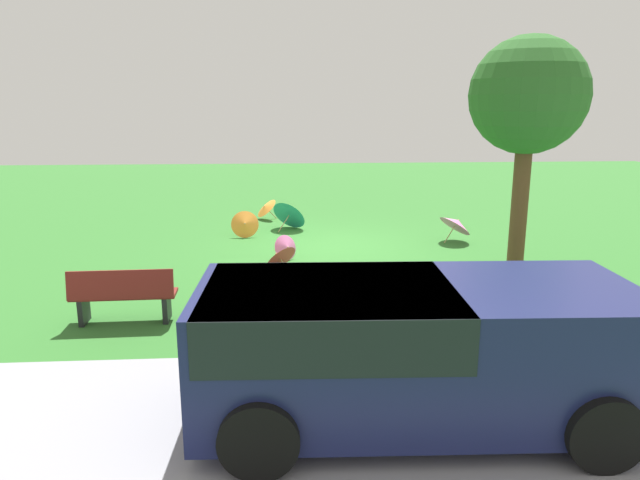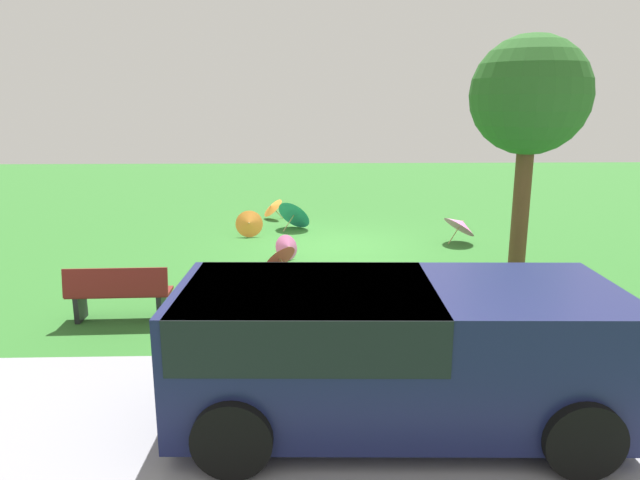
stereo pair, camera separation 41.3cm
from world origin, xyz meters
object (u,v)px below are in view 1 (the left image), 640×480
object	(u,v)px
parasol_teal_2	(290,214)
parasol_orange_2	(245,224)
shade_tree	(528,98)
parasol_red_1	(278,256)
parasol_pink_1	(456,223)
parasol_orange_1	(265,207)
parasol_teal_3	(540,284)
parasol_pink_0	(287,248)
parasol_blue_0	(369,288)
van_dark	(400,342)
park_bench	(123,295)

from	to	relation	value
parasol_teal_2	parasol_orange_2	distance (m)	1.51
shade_tree	parasol_red_1	xyz separation A→B (m)	(4.78, -0.48, -3.15)
parasol_pink_1	parasol_orange_2	bearing A→B (deg)	-9.49
parasol_orange_1	parasol_teal_2	xyz separation A→B (m)	(-0.71, 1.37, 0.06)
parasol_teal_3	parasol_pink_0	bearing A→B (deg)	-36.57
parasol_blue_0	shade_tree	bearing A→B (deg)	-154.38
van_dark	parasol_pink_1	xyz separation A→B (m)	(-3.09, -8.14, -0.43)
parasol_pink_1	parasol_orange_1	world-z (taller)	parasol_pink_1
parasol_blue_0	parasol_orange_1	size ratio (longest dim) A/B	0.81
parasol_red_1	parasol_orange_1	size ratio (longest dim) A/B	1.08
parasol_orange_2	parasol_orange_1	bearing A→B (deg)	-101.61
van_dark	shade_tree	world-z (taller)	shade_tree
van_dark	parasol_pink_1	distance (m)	8.71
parasol_pink_0	parasol_blue_0	world-z (taller)	parasol_pink_0
parasol_red_1	park_bench	bearing A→B (deg)	48.13
shade_tree	parasol_pink_1	distance (m)	4.14
parasol_orange_2	parasol_teal_3	bearing A→B (deg)	134.05
parasol_blue_0	parasol_orange_1	bearing A→B (deg)	-75.43
parasol_pink_0	park_bench	bearing A→B (deg)	54.24
shade_tree	parasol_teal_3	size ratio (longest dim) A/B	5.80
parasol_pink_1	parasol_orange_2	distance (m)	5.37
park_bench	parasol_teal_2	world-z (taller)	park_bench
parasol_pink_1	parasol_teal_3	xyz separation A→B (m)	(-0.06, 4.65, -0.10)
parasol_pink_1	parasol_red_1	bearing A→B (deg)	28.10
van_dark	shade_tree	distance (m)	6.83
parasol_pink_0	van_dark	bearing A→B (deg)	99.76
van_dark	parasol_pink_0	size ratio (longest dim) A/B	7.43
park_bench	parasol_orange_1	bearing A→B (deg)	-103.67
parasol_teal_3	van_dark	bearing A→B (deg)	47.95
parasol_orange_2	shade_tree	bearing A→B (deg)	146.66
shade_tree	parasol_orange_1	distance (m)	8.52
park_bench	parasol_orange_2	world-z (taller)	park_bench
parasol_teal_2	parasol_teal_3	size ratio (longest dim) A/B	1.47
shade_tree	parasol_red_1	bearing A→B (deg)	-5.69
parasol_pink_1	parasol_pink_0	bearing A→B (deg)	18.98
van_dark	parasol_pink_0	world-z (taller)	van_dark
van_dark	parasol_orange_1	size ratio (longest dim) A/B	5.48
van_dark	parasol_blue_0	bearing A→B (deg)	-93.58
shade_tree	parasol_pink_1	world-z (taller)	shade_tree
parasol_blue_0	parasol_pink_1	bearing A→B (deg)	-123.12
parasol_red_1	parasol_teal_3	distance (m)	5.02
parasol_pink_1	parasol_orange_2	size ratio (longest dim) A/B	1.46
park_bench	parasol_red_1	distance (m)	3.60
parasol_orange_2	parasol_pink_1	bearing A→B (deg)	170.51
parasol_blue_0	parasol_teal_3	bearing A→B (deg)	174.71
shade_tree	parasol_orange_2	size ratio (longest dim) A/B	6.38
parasol_red_1	parasol_pink_1	bearing A→B (deg)	-151.90
parasol_orange_2	park_bench	bearing A→B (deg)	75.54
parasol_red_1	parasol_pink_1	size ratio (longest dim) A/B	0.86
parasol_orange_2	parasol_blue_0	bearing A→B (deg)	114.86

